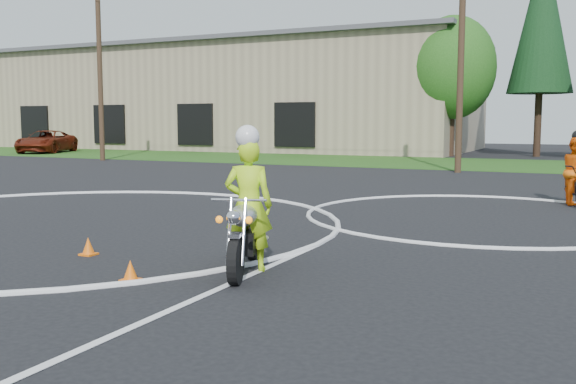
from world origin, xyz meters
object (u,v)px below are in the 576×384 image
at_px(rider_primary_grp, 248,201).
at_px(primary_motorcycle, 245,234).
at_px(pickup_grp, 46,142).
at_px(rider_second_grp, 576,179).

bearing_deg(rider_primary_grp, primary_motorcycle, -102.40).
distance_m(primary_motorcycle, pickup_grp, 39.84).
bearing_deg(rider_primary_grp, rider_second_grp, 48.73).
distance_m(rider_second_grp, pickup_grp, 37.83).
height_order(rider_primary_grp, rider_second_grp, rider_primary_grp).
relative_size(primary_motorcycle, rider_second_grp, 0.99).
distance_m(rider_primary_grp, rider_second_grp, 11.21).
xyz_separation_m(rider_primary_grp, pickup_grp, (-30.61, 25.35, -0.26)).
bearing_deg(rider_primary_grp, pickup_grp, 120.84).
xyz_separation_m(primary_motorcycle, rider_primary_grp, (-0.02, 0.14, 0.48)).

